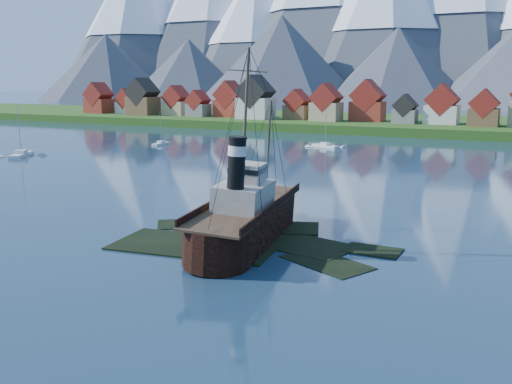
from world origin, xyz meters
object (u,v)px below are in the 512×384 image
at_px(sailboat_a, 21,155).
at_px(sailboat_c, 325,146).
at_px(tugboat_wreck, 251,215).
at_px(sailboat_b, 161,144).

relative_size(sailboat_a, sailboat_c, 1.16).
bearing_deg(tugboat_wreck, sailboat_b, 121.96).
distance_m(sailboat_b, sailboat_c, 46.24).
relative_size(tugboat_wreck, sailboat_c, 2.60).
bearing_deg(sailboat_a, sailboat_b, 37.21).
height_order(tugboat_wreck, sailboat_b, tugboat_wreck).
relative_size(sailboat_b, sailboat_c, 0.91).
relative_size(sailboat_a, sailboat_b, 1.28).
height_order(sailboat_a, sailboat_c, sailboat_a).
distance_m(sailboat_a, sailboat_c, 77.58).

